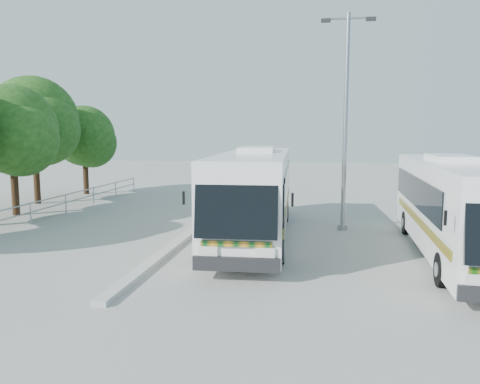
% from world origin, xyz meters
% --- Properties ---
extents(ground, '(100.00, 100.00, 0.00)m').
position_xyz_m(ground, '(0.00, 0.00, 0.00)').
color(ground, '#999994').
rests_on(ground, ground).
extents(kerb_divider, '(0.40, 16.00, 0.15)m').
position_xyz_m(kerb_divider, '(-2.30, 2.00, 0.07)').
color(kerb_divider, '#B2B2AD').
rests_on(kerb_divider, ground).
extents(railing, '(0.06, 22.00, 1.00)m').
position_xyz_m(railing, '(-10.00, 4.00, 0.74)').
color(railing, gray).
rests_on(railing, ground).
extents(tree_far_c, '(4.97, 4.69, 6.49)m').
position_xyz_m(tree_far_c, '(-12.12, 5.10, 4.26)').
color(tree_far_c, '#382314').
rests_on(tree_far_c, ground).
extents(tree_far_d, '(5.62, 5.30, 7.33)m').
position_xyz_m(tree_far_d, '(-13.31, 8.80, 4.82)').
color(tree_far_d, '#382314').
rests_on(tree_far_d, ground).
extents(tree_far_e, '(4.54, 4.28, 5.92)m').
position_xyz_m(tree_far_e, '(-12.63, 13.30, 3.89)').
color(tree_far_e, '#382314').
rests_on(tree_far_e, ground).
extents(coach_main, '(3.03, 12.15, 3.34)m').
position_xyz_m(coach_main, '(0.34, 2.21, 1.83)').
color(coach_main, white).
rests_on(coach_main, ground).
extents(coach_adjacent, '(2.79, 11.44, 3.15)m').
position_xyz_m(coach_adjacent, '(7.29, 0.49, 1.73)').
color(coach_adjacent, white).
rests_on(coach_adjacent, ground).
extents(lamppost, '(2.18, 0.23, 8.93)m').
position_xyz_m(lamppost, '(3.85, 4.14, 4.93)').
color(lamppost, '#94969C').
rests_on(lamppost, ground).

